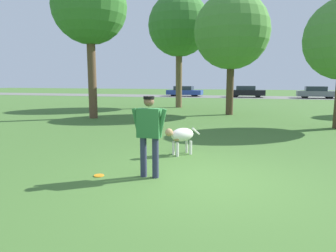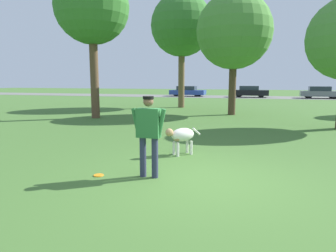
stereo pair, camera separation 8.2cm
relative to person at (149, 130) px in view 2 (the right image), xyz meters
name	(u,v)px [view 2 (the right image)]	position (x,y,z in m)	size (l,w,h in m)	color
ground_plane	(204,181)	(1.10, 0.08, -0.97)	(120.00, 120.00, 0.00)	#426B2D
far_road_strip	(245,97)	(1.10, 30.52, -0.96)	(120.00, 6.00, 0.01)	slate
person	(149,130)	(0.00, 0.00, 0.00)	(0.72, 0.23, 1.63)	#2D334C
dog	(181,136)	(0.21, 1.94, -0.46)	(0.83, 0.85, 0.73)	silver
frisbee	(99,175)	(-1.02, -0.21, -0.96)	(0.21, 0.21, 0.02)	orange
tree_far_left	(182,26)	(-3.00, 15.54, 4.72)	(4.31, 4.31, 7.88)	brown
tree_mid_center	(234,32)	(0.82, 11.75, 3.60)	(4.13, 4.13, 6.65)	#4C3826
tree_near_left	(92,7)	(-5.85, 8.33, 4.52)	(3.69, 3.69, 7.38)	brown
parked_car_blue	(187,91)	(-5.79, 30.68, -0.36)	(4.33, 1.90, 1.24)	#284293
parked_car_black	(250,92)	(1.61, 30.37, -0.32)	(4.11, 1.77, 1.30)	black
parked_car_grey	(320,92)	(8.93, 30.14, -0.32)	(4.08, 1.89, 1.29)	slate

